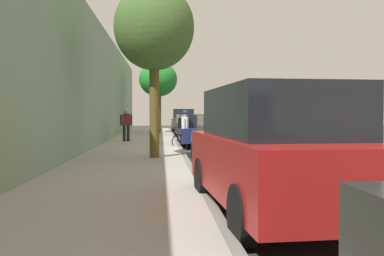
{
  "coord_description": "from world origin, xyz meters",
  "views": [
    {
      "loc": [
        2.39,
        18.65,
        1.59
      ],
      "look_at": [
        1.02,
        -0.45,
        0.93
      ],
      "focal_mm": 40.19,
      "sensor_mm": 36.0,
      "label": 1
    }
  ],
  "objects_px": {
    "cyclist_with_backpack": "(184,125)",
    "pedestrian_on_phone": "(126,123)",
    "parked_sedan_dark_blue_mid": "(198,131)",
    "bicycle_at_curb": "(190,141)",
    "parked_sedan_black_second": "(190,126)",
    "parked_sedan_silver_far": "(225,141)",
    "street_tree_near_cyclist": "(158,80)",
    "street_tree_mid_block": "(154,29)",
    "parked_pickup_tan_nearest": "(184,121)",
    "parked_suv_red_farthest": "(274,150)"
  },
  "relations": [
    {
      "from": "bicycle_at_curb",
      "to": "pedestrian_on_phone",
      "type": "height_order",
      "value": "pedestrian_on_phone"
    },
    {
      "from": "parked_sedan_dark_blue_mid",
      "to": "street_tree_near_cyclist",
      "type": "xyz_separation_m",
      "value": [
        1.97,
        -11.21,
        3.26
      ]
    },
    {
      "from": "parked_pickup_tan_nearest",
      "to": "street_tree_mid_block",
      "type": "xyz_separation_m",
      "value": [
        2.16,
        23.37,
        3.4
      ]
    },
    {
      "from": "parked_sedan_silver_far",
      "to": "pedestrian_on_phone",
      "type": "bearing_deg",
      "value": -67.44
    },
    {
      "from": "bicycle_at_curb",
      "to": "street_tree_near_cyclist",
      "type": "xyz_separation_m",
      "value": [
        1.47,
        -13.03,
        3.65
      ]
    },
    {
      "from": "parked_sedan_silver_far",
      "to": "street_tree_mid_block",
      "type": "distance_m",
      "value": 4.25
    },
    {
      "from": "parked_sedan_black_second",
      "to": "parked_suv_red_farthest",
      "type": "relative_size",
      "value": 0.93
    },
    {
      "from": "parked_pickup_tan_nearest",
      "to": "parked_suv_red_farthest",
      "type": "xyz_separation_m",
      "value": [
        0.21,
        30.78,
        0.13
      ]
    },
    {
      "from": "street_tree_near_cyclist",
      "to": "pedestrian_on_phone",
      "type": "distance_m",
      "value": 10.27
    },
    {
      "from": "parked_sedan_silver_far",
      "to": "bicycle_at_curb",
      "type": "height_order",
      "value": "parked_sedan_silver_far"
    },
    {
      "from": "parked_sedan_black_second",
      "to": "pedestrian_on_phone",
      "type": "distance_m",
      "value": 6.89
    },
    {
      "from": "parked_sedan_black_second",
      "to": "bicycle_at_curb",
      "type": "height_order",
      "value": "parked_sedan_black_second"
    },
    {
      "from": "parked_pickup_tan_nearest",
      "to": "pedestrian_on_phone",
      "type": "bearing_deg",
      "value": 76.32
    },
    {
      "from": "cyclist_with_backpack",
      "to": "pedestrian_on_phone",
      "type": "height_order",
      "value": "pedestrian_on_phone"
    },
    {
      "from": "parked_pickup_tan_nearest",
      "to": "parked_suv_red_farthest",
      "type": "height_order",
      "value": "parked_suv_red_farthest"
    },
    {
      "from": "parked_sedan_dark_blue_mid",
      "to": "street_tree_mid_block",
      "type": "height_order",
      "value": "street_tree_mid_block"
    },
    {
      "from": "street_tree_near_cyclist",
      "to": "pedestrian_on_phone",
      "type": "relative_size",
      "value": 3.18
    },
    {
      "from": "parked_pickup_tan_nearest",
      "to": "cyclist_with_backpack",
      "type": "xyz_separation_m",
      "value": [
        0.92,
        18.14,
        0.15
      ]
    },
    {
      "from": "parked_sedan_silver_far",
      "to": "street_tree_mid_block",
      "type": "relative_size",
      "value": 0.79
    },
    {
      "from": "parked_sedan_dark_blue_mid",
      "to": "bicycle_at_curb",
      "type": "height_order",
      "value": "parked_sedan_dark_blue_mid"
    },
    {
      "from": "parked_sedan_dark_blue_mid",
      "to": "bicycle_at_curb",
      "type": "bearing_deg",
      "value": 74.54
    },
    {
      "from": "parked_sedan_black_second",
      "to": "street_tree_near_cyclist",
      "type": "relative_size",
      "value": 0.86
    },
    {
      "from": "parked_sedan_black_second",
      "to": "parked_sedan_dark_blue_mid",
      "type": "relative_size",
      "value": 1.01
    },
    {
      "from": "parked_sedan_dark_blue_mid",
      "to": "cyclist_with_backpack",
      "type": "xyz_separation_m",
      "value": [
        0.73,
        1.36,
        0.3
      ]
    },
    {
      "from": "street_tree_near_cyclist",
      "to": "street_tree_mid_block",
      "type": "relative_size",
      "value": 0.93
    },
    {
      "from": "parked_sedan_black_second",
      "to": "parked_suv_red_farthest",
      "type": "height_order",
      "value": "parked_suv_red_farthest"
    },
    {
      "from": "parked_sedan_black_second",
      "to": "parked_sedan_silver_far",
      "type": "relative_size",
      "value": 1.02
    },
    {
      "from": "street_tree_mid_block",
      "to": "bicycle_at_curb",
      "type": "bearing_deg",
      "value": -107.1
    },
    {
      "from": "bicycle_at_curb",
      "to": "street_tree_near_cyclist",
      "type": "bearing_deg",
      "value": -83.57
    },
    {
      "from": "parked_pickup_tan_nearest",
      "to": "pedestrian_on_phone",
      "type": "distance_m",
      "value": 15.73
    },
    {
      "from": "parked_sedan_silver_far",
      "to": "pedestrian_on_phone",
      "type": "xyz_separation_m",
      "value": [
        3.72,
        -8.97,
        0.33
      ]
    },
    {
      "from": "parked_sedan_dark_blue_mid",
      "to": "parked_sedan_silver_far",
      "type": "height_order",
      "value": "same"
    },
    {
      "from": "parked_suv_red_farthest",
      "to": "cyclist_with_backpack",
      "type": "relative_size",
      "value": 2.79
    },
    {
      "from": "bicycle_at_curb",
      "to": "pedestrian_on_phone",
      "type": "xyz_separation_m",
      "value": [
        3.03,
        -3.31,
        0.72
      ]
    },
    {
      "from": "cyclist_with_backpack",
      "to": "pedestrian_on_phone",
      "type": "distance_m",
      "value": 4.0
    },
    {
      "from": "bicycle_at_curb",
      "to": "street_tree_mid_block",
      "type": "bearing_deg",
      "value": 72.9
    },
    {
      "from": "parked_sedan_dark_blue_mid",
      "to": "parked_sedan_silver_far",
      "type": "xyz_separation_m",
      "value": [
        -0.2,
        7.47,
        0.0
      ]
    },
    {
      "from": "parked_sedan_silver_far",
      "to": "cyclist_with_backpack",
      "type": "bearing_deg",
      "value": -81.43
    },
    {
      "from": "parked_sedan_silver_far",
      "to": "pedestrian_on_phone",
      "type": "relative_size",
      "value": 2.7
    },
    {
      "from": "parked_sedan_silver_far",
      "to": "pedestrian_on_phone",
      "type": "height_order",
      "value": "pedestrian_on_phone"
    },
    {
      "from": "parked_sedan_black_second",
      "to": "parked_sedan_dark_blue_mid",
      "type": "height_order",
      "value": "same"
    },
    {
      "from": "parked_sedan_black_second",
      "to": "street_tree_near_cyclist",
      "type": "distance_m",
      "value": 5.47
    },
    {
      "from": "parked_sedan_dark_blue_mid",
      "to": "bicycle_at_curb",
      "type": "relative_size",
      "value": 2.74
    },
    {
      "from": "cyclist_with_backpack",
      "to": "pedestrian_on_phone",
      "type": "relative_size",
      "value": 1.06
    },
    {
      "from": "parked_pickup_tan_nearest",
      "to": "parked_suv_red_farthest",
      "type": "bearing_deg",
      "value": 89.6
    },
    {
      "from": "parked_sedan_dark_blue_mid",
      "to": "parked_suv_red_farthest",
      "type": "distance_m",
      "value": 14.0
    },
    {
      "from": "parked_suv_red_farthest",
      "to": "parked_sedan_dark_blue_mid",
      "type": "bearing_deg",
      "value": -90.1
    },
    {
      "from": "parked_sedan_black_second",
      "to": "bicycle_at_curb",
      "type": "xyz_separation_m",
      "value": [
        0.6,
        9.15,
        -0.39
      ]
    },
    {
      "from": "parked_sedan_black_second",
      "to": "parked_pickup_tan_nearest",
      "type": "bearing_deg",
      "value": -90.54
    },
    {
      "from": "street_tree_near_cyclist",
      "to": "pedestrian_on_phone",
      "type": "xyz_separation_m",
      "value": [
        1.56,
        9.72,
        -2.93
      ]
    }
  ]
}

